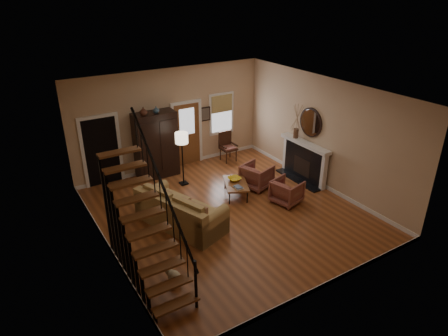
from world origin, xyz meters
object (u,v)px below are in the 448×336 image
sofa (181,210)px  coffee_table (236,189)px  armoire (156,145)px  armchair_left (287,191)px  armchair_right (257,176)px  side_chair (228,147)px  floor_lamp (183,159)px

sofa → coffee_table: 2.13m
armoire → armchair_left: (2.39, -3.53, -0.70)m
coffee_table → armchair_right: size_ratio=1.33×
sofa → armchair_left: bearing=-29.6°
sofa → side_chair: (3.20, 2.82, 0.07)m
coffee_table → armoire: bearing=119.6°
sofa → floor_lamp: floor_lamp is taller
side_chair → armchair_right: bearing=-98.8°
armchair_right → armoire: bearing=25.8°
sofa → coffee_table: bearing=-4.4°
armchair_left → sofa: bearing=66.0°
armchair_left → side_chair: 3.34m
armchair_left → side_chair: bearing=-17.1°
armchair_left → armchair_right: 1.21m
sofa → armoire: bearing=57.8°
armoire → sofa: size_ratio=0.89×
floor_lamp → armchair_left: bearing=-52.4°
sofa → floor_lamp: bearing=42.1°
coffee_table → side_chair: side_chair is taller
armchair_right → floor_lamp: bearing=35.3°
armchair_right → floor_lamp: 2.29m
armchair_left → armchair_right: size_ratio=0.93×
coffee_table → sofa: bearing=-164.5°
side_chair → sofa: bearing=-138.7°
sofa → coffee_table: (2.04, 0.57, -0.23)m
armoire → side_chair: 2.61m
armoire → floor_lamp: (0.43, -0.98, -0.21)m
armchair_left → floor_lamp: bearing=23.3°
sofa → side_chair: size_ratio=2.31×
armoire → sofa: bearing=-102.2°
armoire → side_chair: bearing=-4.5°
sofa → floor_lamp: size_ratio=1.41×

